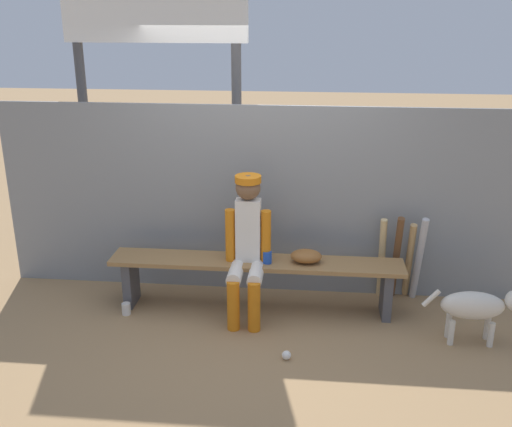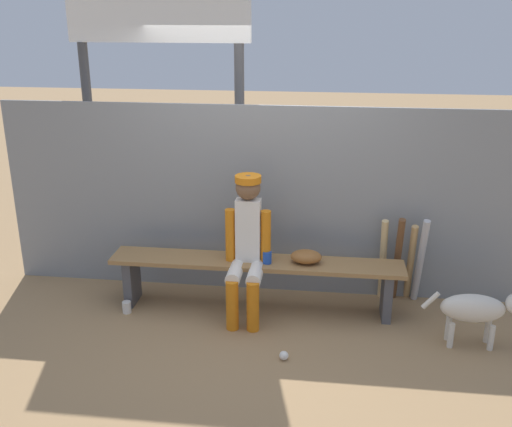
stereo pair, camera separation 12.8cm
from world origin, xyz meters
name	(u,v)px [view 2 (the right image)]	position (x,y,z in m)	size (l,w,h in m)	color
ground_plane	(256,309)	(0.00, 0.00, 0.00)	(30.00, 30.00, 0.00)	#9E7A51
chainlink_fence	(262,201)	(0.00, 0.44, 0.92)	(5.02, 0.03, 1.83)	gray
dugout_bench	(256,271)	(0.00, 0.00, 0.39)	(2.67, 0.36, 0.49)	olive
player_seated	(247,243)	(-0.07, -0.11, 0.70)	(0.41, 0.55, 1.29)	silver
baseball_glove	(306,257)	(0.45, 0.00, 0.55)	(0.28, 0.20, 0.12)	brown
bat_wood_natural	(383,260)	(1.16, 0.34, 0.42)	(0.06, 0.06, 0.83)	tan
bat_wood_dark	(397,259)	(1.29, 0.30, 0.44)	(0.06, 0.06, 0.89)	brown
bat_wood_tan	(411,262)	(1.42, 0.35, 0.40)	(0.06, 0.06, 0.81)	tan
bat_aluminum_silver	(420,261)	(1.50, 0.29, 0.44)	(0.06, 0.06, 0.89)	#B7B7BC
baseball	(284,356)	(0.33, -0.81, 0.04)	(0.07, 0.07, 0.07)	white
cup_on_ground	(127,307)	(-1.17, -0.22, 0.06)	(0.08, 0.08, 0.11)	silver
cup_on_bench	(267,257)	(0.11, -0.05, 0.55)	(0.08, 0.08, 0.11)	#1E47AD
scoreboard	(164,28)	(-1.06, 1.08, 2.47)	(2.12, 0.27, 3.55)	#3F3F42
dog	(480,309)	(1.89, -0.39, 0.34)	(0.84, 0.20, 0.49)	beige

